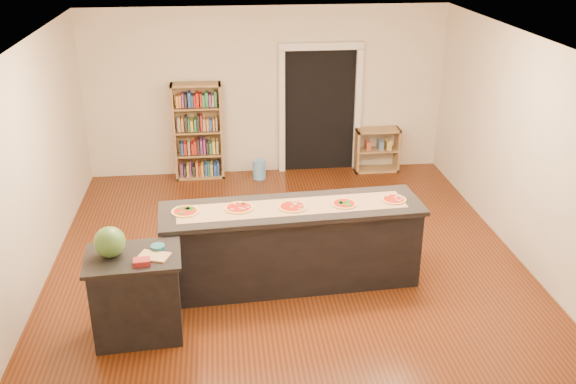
{
  "coord_description": "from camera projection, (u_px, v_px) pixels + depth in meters",
  "views": [
    {
      "loc": [
        -0.78,
        -6.95,
        4.12
      ],
      "look_at": [
        0.0,
        0.2,
        1.0
      ],
      "focal_mm": 40.0,
      "sensor_mm": 36.0,
      "label": 1
    }
  ],
  "objects": [
    {
      "name": "waste_bin",
      "position": [
        259.0,
        169.0,
        10.83
      ],
      "size": [
        0.22,
        0.22,
        0.32
      ],
      "primitive_type": "cylinder",
      "color": "#62A4DB",
      "rests_on": "ground"
    },
    {
      "name": "room",
      "position": [
        290.0,
        167.0,
        7.5
      ],
      "size": [
        6.0,
        7.0,
        2.8
      ],
      "color": "beige",
      "rests_on": "ground"
    },
    {
      "name": "pizza_d",
      "position": [
        344.0,
        204.0,
        7.47
      ],
      "size": [
        0.31,
        0.31,
        0.02
      ],
      "color": "gold",
      "rests_on": "kitchen_island"
    },
    {
      "name": "pizza_b",
      "position": [
        239.0,
        208.0,
        7.37
      ],
      "size": [
        0.35,
        0.35,
        0.02
      ],
      "color": "gold",
      "rests_on": "kitchen_island"
    },
    {
      "name": "doorway",
      "position": [
        320.0,
        102.0,
        10.82
      ],
      "size": [
        1.4,
        0.09,
        2.21
      ],
      "color": "black",
      "rests_on": "room"
    },
    {
      "name": "low_shelf",
      "position": [
        377.0,
        150.0,
        11.09
      ],
      "size": [
        0.76,
        0.32,
        0.76
      ],
      "primitive_type": "cube",
      "color": "#9E7B4C",
      "rests_on": "ground"
    },
    {
      "name": "package_red",
      "position": [
        142.0,
        262.0,
        6.3
      ],
      "size": [
        0.18,
        0.14,
        0.06
      ],
      "primitive_type": "cube",
      "rotation": [
        0.0,
        0.0,
        0.11
      ],
      "color": "maroon",
      "rests_on": "side_counter"
    },
    {
      "name": "kitchen_island",
      "position": [
        292.0,
        245.0,
        7.62
      ],
      "size": [
        3.06,
        0.83,
        1.01
      ],
      "rotation": [
        0.0,
        0.0,
        0.06
      ],
      "color": "black",
      "rests_on": "ground"
    },
    {
      "name": "kraft_paper",
      "position": [
        292.0,
        207.0,
        7.42
      ],
      "size": [
        2.68,
        0.64,
        0.0
      ],
      "primitive_type": "cube",
      "rotation": [
        0.0,
        0.0,
        0.06
      ],
      "color": "#99734F",
      "rests_on": "kitchen_island"
    },
    {
      "name": "watermelon",
      "position": [
        110.0,
        242.0,
        6.41
      ],
      "size": [
        0.32,
        0.32,
        0.32
      ],
      "primitive_type": "sphere",
      "color": "#144214",
      "rests_on": "side_counter"
    },
    {
      "name": "pizza_e",
      "position": [
        394.0,
        199.0,
        7.58
      ],
      "size": [
        0.31,
        0.31,
        0.02
      ],
      "color": "gold",
      "rests_on": "kitchen_island"
    },
    {
      "name": "package_teal",
      "position": [
        158.0,
        248.0,
        6.57
      ],
      "size": [
        0.15,
        0.15,
        0.05
      ],
      "primitive_type": "cylinder",
      "color": "#195966",
      "rests_on": "side_counter"
    },
    {
      "name": "bookshelf",
      "position": [
        198.0,
        132.0,
        10.63
      ],
      "size": [
        0.81,
        0.29,
        1.62
      ],
      "primitive_type": "cube",
      "color": "#9E7B4C",
      "rests_on": "ground"
    },
    {
      "name": "pizza_a",
      "position": [
        185.0,
        211.0,
        7.28
      ],
      "size": [
        0.34,
        0.34,
        0.02
      ],
      "color": "gold",
      "rests_on": "kitchen_island"
    },
    {
      "name": "side_counter",
      "position": [
        137.0,
        295.0,
        6.67
      ],
      "size": [
        0.96,
        0.7,
        0.95
      ],
      "rotation": [
        0.0,
        0.0,
        0.07
      ],
      "color": "black",
      "rests_on": "ground"
    },
    {
      "name": "pizza_c",
      "position": [
        292.0,
        207.0,
        7.39
      ],
      "size": [
        0.33,
        0.33,
        0.02
      ],
      "color": "gold",
      "rests_on": "kitchen_island"
    },
    {
      "name": "cutting_board",
      "position": [
        154.0,
        256.0,
        6.44
      ],
      "size": [
        0.36,
        0.3,
        0.02
      ],
      "primitive_type": "cube",
      "rotation": [
        0.0,
        0.0,
        -0.35
      ],
      "color": "tan",
      "rests_on": "side_counter"
    }
  ]
}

